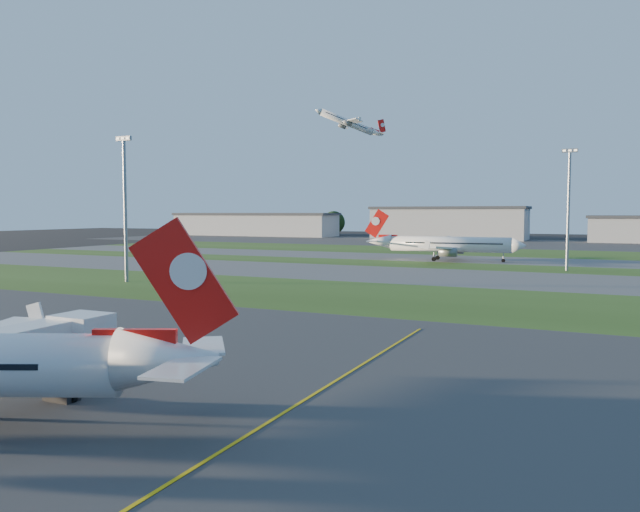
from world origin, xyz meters
The scene contains 18 objects.
ground centered at (0.00, 0.00, 0.00)m, with size 700.00×700.00×0.00m, color black.
apron_near centered at (0.00, 0.00, 0.01)m, with size 300.00×70.00×0.01m, color #333335.
grass_strip_a centered at (0.00, 52.00, 0.01)m, with size 300.00×34.00×0.01m, color #2D4617.
taxiway_a centered at (0.00, 85.00, 0.01)m, with size 300.00×32.00×0.01m, color #515154.
grass_strip_b centered at (0.00, 110.00, 0.01)m, with size 300.00×18.00×0.01m, color #2D4617.
taxiway_b centered at (0.00, 132.00, 0.01)m, with size 300.00×26.00×0.01m, color #515154.
grass_strip_c centered at (0.00, 165.00, 0.01)m, with size 300.00×40.00×0.01m, color #2D4617.
apron_far centered at (0.00, 225.00, 0.01)m, with size 400.00×80.00×0.01m, color #333335.
yellow_line centered at (5.00, 0.00, 0.00)m, with size 0.25×60.00×0.02m, color gold.
airliner_taxiing centered at (-14.33, 124.72, 4.17)m, with size 38.06×32.21×11.87m.
airliner_departing centered at (-79.77, 215.25, 50.83)m, with size 24.62×21.49×9.28m.
light_mast_west centered at (-55.00, 52.00, 14.81)m, with size 3.20×0.70×25.80m.
light_mast_centre centered at (15.00, 108.00, 14.81)m, with size 3.20×0.70×25.80m.
hangar_far_west centered at (-150.00, 255.00, 6.14)m, with size 91.80×23.00×12.20m.
hangar_west centered at (-45.00, 255.00, 7.64)m, with size 71.40×23.00×15.20m.
tree_far_west centered at (-190.00, 268.00, 6.49)m, with size 11.00×11.00×12.00m.
tree_west centered at (-110.00, 270.00, 7.14)m, with size 12.10×12.10×13.20m.
tree_mid_west centered at (-20.00, 266.00, 5.84)m, with size 9.90×9.90×10.80m.
Camera 1 is at (22.87, -33.85, 12.41)m, focal length 35.00 mm.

